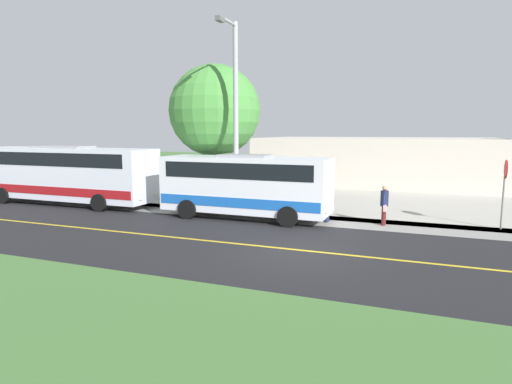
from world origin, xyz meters
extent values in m
plane|color=#477238|center=(0.00, 0.00, 0.00)|extent=(120.00, 120.00, 0.00)
cube|color=black|center=(0.00, 0.00, 0.00)|extent=(8.00, 100.00, 0.01)
cube|color=gray|center=(-5.20, 0.00, 0.00)|extent=(2.40, 100.00, 0.01)
cube|color=#B2ADA3|center=(-12.40, 3.00, 0.00)|extent=(14.00, 36.00, 0.01)
cube|color=gold|center=(0.00, 0.00, 0.01)|extent=(0.16, 100.00, 0.00)
cube|color=white|center=(-4.46, -3.85, 1.60)|extent=(2.33, 7.81, 2.50)
cube|color=blue|center=(-4.46, -3.85, 0.90)|extent=(2.37, 7.65, 0.44)
cube|color=black|center=(-4.46, -3.85, 2.30)|extent=(2.37, 7.03, 0.70)
cube|color=gray|center=(-4.46, -3.85, 2.91)|extent=(1.40, 2.34, 0.12)
cylinder|color=black|center=(-5.63, -1.43, 0.45)|extent=(0.25, 0.90, 0.90)
cylinder|color=black|center=(-3.30, -1.43, 0.45)|extent=(0.25, 0.90, 0.90)
cylinder|color=black|center=(-5.63, -6.27, 0.45)|extent=(0.25, 0.90, 0.90)
cylinder|color=black|center=(-3.30, -6.27, 0.45)|extent=(0.25, 0.90, 0.90)
sphere|color=#F2EACC|center=(-5.10, 0.07, 0.70)|extent=(0.20, 0.20, 0.20)
sphere|color=#F2EACC|center=(-3.82, 0.07, 0.70)|extent=(0.20, 0.20, 0.20)
cube|color=silver|center=(-4.52, -14.73, 1.73)|extent=(2.45, 10.87, 2.76)
cube|color=maroon|center=(-4.52, -14.73, 0.90)|extent=(2.49, 10.66, 0.44)
cube|color=black|center=(-4.52, -14.73, 2.56)|extent=(2.49, 9.79, 0.70)
cube|color=gray|center=(-4.52, -14.73, 3.17)|extent=(1.47, 3.26, 0.12)
cylinder|color=black|center=(-5.75, -11.36, 0.45)|extent=(0.25, 0.90, 0.90)
cylinder|color=black|center=(-3.30, -11.36, 0.45)|extent=(0.25, 0.90, 0.90)
cylinder|color=black|center=(-5.75, -18.10, 0.45)|extent=(0.25, 0.90, 0.90)
cylinder|color=black|center=(-3.30, -18.10, 0.45)|extent=(0.25, 0.90, 0.90)
sphere|color=#F2EACC|center=(-5.20, -9.28, 0.70)|extent=(0.20, 0.20, 0.20)
sphere|color=#F2EACC|center=(-3.85, -9.28, 0.70)|extent=(0.20, 0.20, 0.20)
cylinder|color=#4C1919|center=(-5.31, 2.31, 0.42)|extent=(0.18, 0.18, 0.84)
cylinder|color=#4C1919|center=(-5.11, 2.31, 0.42)|extent=(0.18, 0.18, 0.84)
cylinder|color=#1E2347|center=(-5.21, 2.31, 1.17)|extent=(0.34, 0.34, 0.66)
sphere|color=tan|center=(-5.21, 2.31, 1.61)|extent=(0.23, 0.23, 0.23)
cylinder|color=#1E2347|center=(-5.39, 2.31, 1.20)|extent=(0.28, 0.10, 0.60)
cube|color=beige|center=(-5.47, 2.36, 0.78)|extent=(0.20, 0.12, 0.28)
cylinder|color=#1E2347|center=(-5.03, 2.31, 1.20)|extent=(0.28, 0.10, 0.60)
cube|color=beige|center=(-4.95, 2.36, 0.78)|extent=(0.20, 0.12, 0.28)
cylinder|color=#1E2347|center=(-5.10, -0.12, 0.40)|extent=(0.18, 0.18, 0.81)
cylinder|color=#1E2347|center=(-4.90, -0.12, 0.40)|extent=(0.18, 0.18, 0.81)
cylinder|color=#262628|center=(-5.00, -0.12, 1.12)|extent=(0.34, 0.34, 0.64)
sphere|color=tan|center=(-5.00, -0.12, 1.55)|extent=(0.22, 0.22, 0.22)
cylinder|color=#262628|center=(-5.18, -0.12, 1.16)|extent=(0.27, 0.10, 0.58)
cube|color=white|center=(-5.26, -0.07, 0.75)|extent=(0.20, 0.12, 0.28)
cylinder|color=#262628|center=(-4.82, -0.12, 1.16)|extent=(0.27, 0.10, 0.58)
cube|color=beige|center=(-4.74, -0.07, 0.75)|extent=(0.20, 0.12, 0.28)
cylinder|color=slate|center=(-6.10, 6.91, 1.10)|extent=(0.07, 0.07, 2.20)
cylinder|color=red|center=(-6.10, 6.93, 2.50)|extent=(0.76, 0.03, 0.76)
cylinder|color=#9E9EA3|center=(-5.00, -4.55, 4.49)|extent=(0.24, 0.24, 8.98)
cylinder|color=#9E9EA3|center=(-4.20, -4.55, 8.83)|extent=(1.60, 0.14, 0.14)
cube|color=#59595B|center=(-3.40, -4.55, 8.73)|extent=(0.50, 0.24, 0.20)
cylinder|color=#4C3826|center=(-7.40, -6.85, 1.64)|extent=(0.36, 0.36, 3.28)
sphere|color=#478C3D|center=(-7.40, -6.85, 5.13)|extent=(4.92, 4.92, 4.92)
cube|color=beige|center=(-21.40, 0.31, 1.76)|extent=(10.00, 17.58, 3.52)
camera|label=1|loc=(13.84, 3.80, 4.01)|focal=30.29mm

